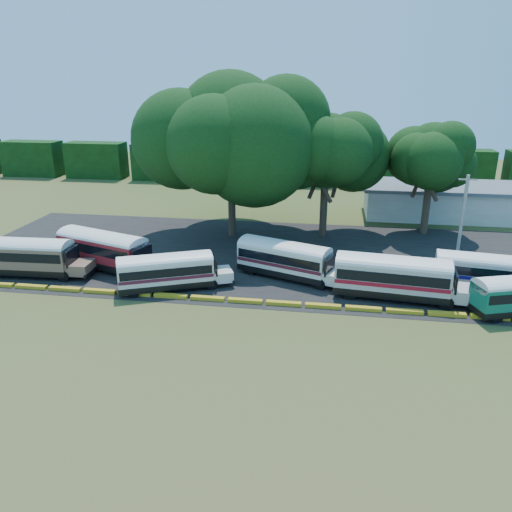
# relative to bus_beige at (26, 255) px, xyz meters

# --- Properties ---
(ground) EXTENTS (160.00, 160.00, 0.00)m
(ground) POSITION_rel_bus_beige_xyz_m (21.36, -3.68, -1.94)
(ground) COLOR #35531B
(ground) RESTS_ON ground
(asphalt_strip) EXTENTS (64.00, 24.00, 0.02)m
(asphalt_strip) POSITION_rel_bus_beige_xyz_m (22.36, 8.32, -1.93)
(asphalt_strip) COLOR black
(asphalt_strip) RESTS_ON ground
(curb) EXTENTS (53.70, 0.45, 0.30)m
(curb) POSITION_rel_bus_beige_xyz_m (21.36, -2.68, -1.79)
(curb) COLOR gold
(curb) RESTS_ON ground
(terminal_building) EXTENTS (19.00, 9.00, 4.00)m
(terminal_building) POSITION_rel_bus_beige_xyz_m (39.36, 26.32, 0.10)
(terminal_building) COLOR silver
(terminal_building) RESTS_ON ground
(treeline_backdrop) EXTENTS (130.00, 4.00, 6.00)m
(treeline_backdrop) POSITION_rel_bus_beige_xyz_m (21.36, 44.32, 1.06)
(treeline_backdrop) COLOR black
(treeline_backdrop) RESTS_ON ground
(bus_beige) EXTENTS (10.37, 2.96, 3.38)m
(bus_beige) POSITION_rel_bus_beige_xyz_m (0.00, 0.00, 0.00)
(bus_beige) COLOR black
(bus_beige) RESTS_ON ground
(bus_red) EXTENTS (10.90, 5.97, 3.50)m
(bus_red) POSITION_rel_bus_beige_xyz_m (6.06, 2.57, 0.07)
(bus_red) COLOR black
(bus_red) RESTS_ON ground
(bus_cream_west) EXTENTS (9.45, 5.81, 3.06)m
(bus_cream_west) POSITION_rel_bus_beige_xyz_m (13.20, -1.09, -0.21)
(bus_cream_west) COLOR black
(bus_cream_west) RESTS_ON ground
(bus_cream_east) EXTENTS (10.10, 5.79, 3.25)m
(bus_cream_east) POSITION_rel_bus_beige_xyz_m (22.45, 3.04, -0.10)
(bus_cream_east) COLOR black
(bus_cream_east) RESTS_ON ground
(bus_white_red) EXTENTS (10.85, 3.74, 3.50)m
(bus_white_red) POSITION_rel_bus_beige_xyz_m (31.26, -0.07, 0.04)
(bus_white_red) COLOR black
(bus_white_red) RESTS_ON ground
(bus_white_blue) EXTENTS (9.65, 3.62, 3.10)m
(bus_white_blue) POSITION_rel_bus_beige_xyz_m (38.89, 2.70, -0.19)
(bus_white_blue) COLOR black
(bus_white_blue) RESTS_ON ground
(tree_west) EXTENTS (15.44, 15.44, 17.32)m
(tree_west) POSITION_rel_bus_beige_xyz_m (15.42, 14.26, 9.70)
(tree_west) COLOR #332819
(tree_west) RESTS_ON ground
(tree_center) EXTENTS (10.62, 10.62, 13.15)m
(tree_center) POSITION_rel_bus_beige_xyz_m (25.25, 15.82, 7.28)
(tree_center) COLOR #332819
(tree_center) RESTS_ON ground
(tree_east) EXTENTS (8.35, 8.35, 12.13)m
(tree_east) POSITION_rel_bus_beige_xyz_m (36.44, 18.58, 7.06)
(tree_east) COLOR #332819
(tree_east) RESTS_ON ground
(utility_pole) EXTENTS (1.60, 0.30, 8.37)m
(utility_pole) POSITION_rel_bus_beige_xyz_m (37.94, 8.96, 2.36)
(utility_pole) COLOR gray
(utility_pole) RESTS_ON ground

